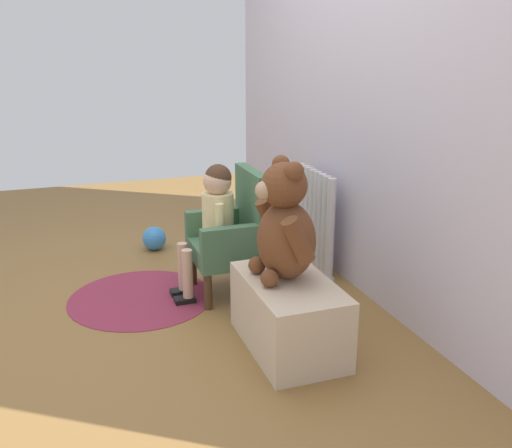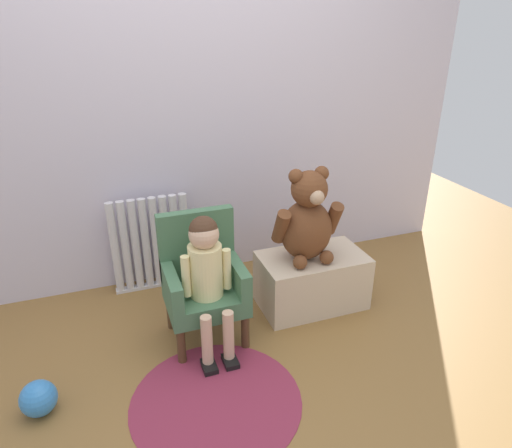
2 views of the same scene
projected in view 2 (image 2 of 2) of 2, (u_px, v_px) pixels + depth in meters
The scene contains 9 objects.
ground_plane at pixel (249, 387), 2.17m from camera, with size 6.00×6.00×0.00m, color olive.
back_wall at pixel (182, 92), 2.68m from camera, with size 3.80×0.05×2.40m, color silver.
radiator at pixel (151, 244), 2.85m from camera, with size 0.50×0.05×0.61m.
child_armchair at pixel (203, 279), 2.41m from camera, with size 0.40×0.36×0.69m.
child_figure at pixel (207, 266), 2.25m from camera, with size 0.25×0.35×0.73m.
low_bench at pixel (312, 280), 2.73m from camera, with size 0.62×0.36×0.33m, color beige.
large_teddy_bear at pixel (307, 220), 2.54m from camera, with size 0.40×0.28×0.54m.
floor_rug at pixel (216, 401), 2.08m from camera, with size 0.79×0.79×0.01m, color maroon.
toy_ball at pixel (38, 398), 2.00m from camera, with size 0.16×0.16×0.16m, color #3681CB.
Camera 2 is at (-0.53, -1.56, 1.61)m, focal length 32.00 mm.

